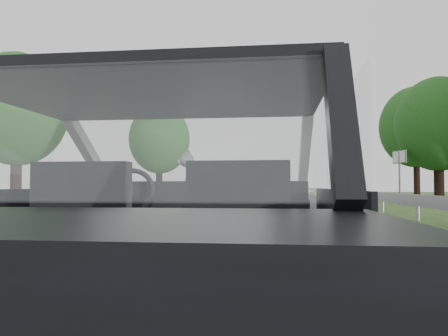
% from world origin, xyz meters
% --- Properties ---
extents(subject_car, '(1.80, 4.00, 1.45)m').
position_xyz_m(subject_car, '(0.00, 0.00, 0.72)').
color(subject_car, black).
rests_on(subject_car, ground).
extents(dashboard, '(1.58, 0.45, 0.30)m').
position_xyz_m(dashboard, '(0.00, 0.62, 0.85)').
color(dashboard, black).
rests_on(dashboard, subject_car).
extents(driver_seat, '(0.50, 0.72, 0.42)m').
position_xyz_m(driver_seat, '(-0.40, -0.29, 0.88)').
color(driver_seat, black).
rests_on(driver_seat, subject_car).
extents(passenger_seat, '(0.50, 0.72, 0.42)m').
position_xyz_m(passenger_seat, '(0.40, -0.29, 0.88)').
color(passenger_seat, black).
rests_on(passenger_seat, subject_car).
extents(steering_wheel, '(0.36, 0.36, 0.04)m').
position_xyz_m(steering_wheel, '(-0.40, 0.33, 0.92)').
color(steering_wheel, black).
rests_on(steering_wheel, dashboard).
extents(cat, '(0.53, 0.20, 0.23)m').
position_xyz_m(cat, '(0.17, 0.60, 1.08)').
color(cat, gray).
rests_on(cat, dashboard).
extents(guardrail, '(0.05, 90.00, 0.32)m').
position_xyz_m(guardrail, '(4.30, 10.00, 0.58)').
color(guardrail, gray).
rests_on(guardrail, ground).
extents(other_car, '(2.30, 4.63, 1.46)m').
position_xyz_m(other_car, '(0.23, 21.86, 0.73)').
color(other_car, '#A6AEB8').
rests_on(other_car, ground).
extents(highway_sign, '(0.48, 1.08, 2.76)m').
position_xyz_m(highway_sign, '(6.71, 20.21, 1.38)').
color(highway_sign, '#0E4F19').
rests_on(highway_sign, ground).
extents(tree_2, '(4.71, 4.71, 6.33)m').
position_xyz_m(tree_2, '(8.73, 20.66, 3.16)').
color(tree_2, '#255A20').
rests_on(tree_2, ground).
extents(tree_3, '(7.81, 7.81, 9.68)m').
position_xyz_m(tree_3, '(13.11, 38.47, 4.84)').
color(tree_3, '#255A20').
rests_on(tree_3, ground).
extents(tree_5, '(5.91, 5.91, 7.05)m').
position_xyz_m(tree_5, '(-11.53, 16.57, 3.52)').
color(tree_5, '#255A20').
rests_on(tree_5, ground).
extents(tree_6, '(5.92, 5.92, 6.97)m').
position_xyz_m(tree_6, '(-8.23, 29.61, 3.49)').
color(tree_6, '#255A20').
rests_on(tree_6, ground).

